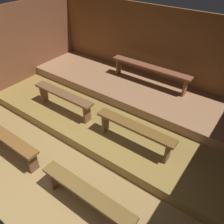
{
  "coord_description": "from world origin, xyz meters",
  "views": [
    {
      "loc": [
        2.56,
        -0.87,
        3.51
      ],
      "look_at": [
        0.13,
        2.43,
        0.43
      ],
      "focal_mm": 37.01,
      "sensor_mm": 36.0,
      "label": 1
    }
  ],
  "objects": [
    {
      "name": "wall_back",
      "position": [
        0.0,
        4.47,
        1.14
      ],
      "size": [
        6.81,
        0.06,
        2.27
      ],
      "primitive_type": "cube",
      "color": "brown",
      "rests_on": "ground"
    },
    {
      "name": "platform_middle",
      "position": [
        0.0,
        3.65,
        0.34
      ],
      "size": [
        6.01,
        1.59,
        0.23
      ],
      "primitive_type": "cube",
      "color": "#9F714E",
      "rests_on": "platform_lower"
    },
    {
      "name": "platform_lower",
      "position": [
        0.0,
        2.92,
        0.11
      ],
      "size": [
        6.01,
        3.04,
        0.23
      ],
      "primitive_type": "cube",
      "color": "olive",
      "rests_on": "ground"
    },
    {
      "name": "bench_floor_left",
      "position": [
        -1.04,
        0.55,
        0.39
      ],
      "size": [
        1.71,
        0.24,
        0.49
      ],
      "color": "brown",
      "rests_on": "ground"
    },
    {
      "name": "bench_lower_right",
      "position": [
        0.96,
        2.04,
        0.62
      ],
      "size": [
        1.65,
        0.24,
        0.49
      ],
      "color": "brown",
      "rests_on": "platform_lower"
    },
    {
      "name": "bench_lower_left",
      "position": [
        -0.96,
        2.04,
        0.62
      ],
      "size": [
        1.65,
        0.24,
        0.49
      ],
      "color": "brown",
      "rests_on": "platform_lower"
    },
    {
      "name": "ground",
      "position": [
        0.0,
        2.22,
        -0.04
      ],
      "size": [
        6.81,
        5.24,
        0.08
      ],
      "primitive_type": "cube",
      "color": "olive"
    },
    {
      "name": "bench_middle_center",
      "position": [
        0.19,
        4.0,
        0.86
      ],
      "size": [
        2.17,
        0.24,
        0.49
      ],
      "color": "brown",
      "rests_on": "platform_middle"
    },
    {
      "name": "bench_floor_right",
      "position": [
        1.04,
        0.55,
        0.39
      ],
      "size": [
        1.71,
        0.24,
        0.49
      ],
      "color": "brown",
      "rests_on": "ground"
    },
    {
      "name": "wall_left",
      "position": [
        -3.03,
        2.22,
        1.14
      ],
      "size": [
        0.06,
        5.24,
        2.27
      ],
      "primitive_type": "cube",
      "color": "brown",
      "rests_on": "ground"
    }
  ]
}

